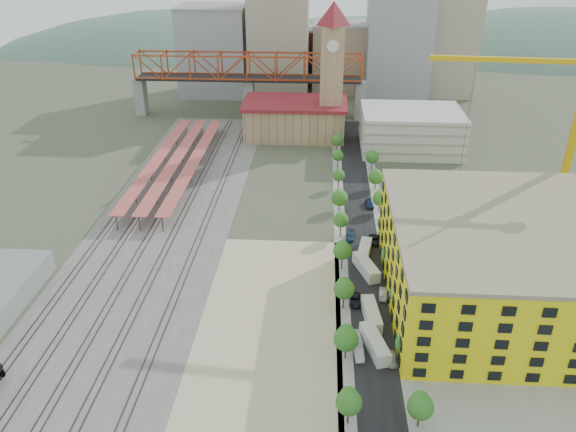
# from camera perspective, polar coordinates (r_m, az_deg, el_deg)

# --- Properties ---
(ground) EXTENTS (400.00, 400.00, 0.00)m
(ground) POSITION_cam_1_polar(r_m,az_deg,el_deg) (138.47, 1.00, -3.03)
(ground) COLOR #474C38
(ground) RESTS_ON ground
(ballast_strip) EXTENTS (36.00, 165.00, 0.06)m
(ballast_strip) POSITION_cam_1_polar(r_m,az_deg,el_deg) (159.11, -11.75, 0.64)
(ballast_strip) COLOR #605E59
(ballast_strip) RESTS_ON ground
(dirt_lot) EXTENTS (28.00, 67.00, 0.06)m
(dirt_lot) POSITION_cam_1_polar(r_m,az_deg,el_deg) (112.70, -1.84, -11.06)
(dirt_lot) COLOR tan
(dirt_lot) RESTS_ON ground
(street_asphalt) EXTENTS (12.00, 170.00, 0.06)m
(street_asphalt) POSITION_cam_1_polar(r_m,az_deg,el_deg) (151.89, 7.31, -0.33)
(street_asphalt) COLOR black
(street_asphalt) RESTS_ON ground
(sidewalk_west) EXTENTS (3.00, 170.00, 0.04)m
(sidewalk_west) POSITION_cam_1_polar(r_m,az_deg,el_deg) (151.60, 5.24, -0.27)
(sidewalk_west) COLOR gray
(sidewalk_west) RESTS_ON ground
(sidewalk_east) EXTENTS (3.00, 170.00, 0.04)m
(sidewalk_east) POSITION_cam_1_polar(r_m,az_deg,el_deg) (152.39, 9.37, -0.39)
(sidewalk_east) COLOR gray
(sidewalk_east) RESTS_ON ground
(construction_pad) EXTENTS (50.00, 90.00, 0.06)m
(construction_pad) POSITION_cam_1_polar(r_m,az_deg,el_deg) (127.92, 21.33, -7.98)
(construction_pad) COLOR gray
(construction_pad) RESTS_ON ground
(rail_tracks) EXTENTS (26.56, 160.00, 0.18)m
(rail_tracks) POSITION_cam_1_polar(r_m,az_deg,el_deg) (159.53, -12.38, 0.70)
(rail_tracks) COLOR #382B23
(rail_tracks) RESTS_ON ground
(platform_canopies) EXTENTS (16.00, 80.00, 4.12)m
(platform_canopies) POSITION_cam_1_polar(r_m,az_deg,el_deg) (183.02, -11.30, 5.66)
(platform_canopies) COLOR #C44B4E
(platform_canopies) RESTS_ON ground
(station_hall) EXTENTS (38.00, 24.00, 13.10)m
(station_hall) POSITION_cam_1_polar(r_m,az_deg,el_deg) (211.33, 0.71, 9.91)
(station_hall) COLOR tan
(station_hall) RESTS_ON ground
(clock_tower) EXTENTS (12.00, 12.00, 52.00)m
(clock_tower) POSITION_cam_1_polar(r_m,az_deg,el_deg) (203.61, 4.51, 15.56)
(clock_tower) COLOR tan
(clock_tower) RESTS_ON ground
(parking_garage) EXTENTS (34.00, 26.00, 14.00)m
(parking_garage) POSITION_cam_1_polar(r_m,az_deg,el_deg) (201.95, 12.36, 8.53)
(parking_garage) COLOR silver
(parking_garage) RESTS_ON ground
(truss_bridge) EXTENTS (94.00, 9.60, 25.60)m
(truss_bridge) POSITION_cam_1_polar(r_m,az_deg,el_deg) (232.07, -4.07, 14.55)
(truss_bridge) COLOR gray
(truss_bridge) RESTS_ON ground
(construction_building) EXTENTS (44.60, 50.60, 18.80)m
(construction_building) POSITION_cam_1_polar(r_m,az_deg,el_deg) (122.10, 20.72, -4.39)
(construction_building) COLOR #FFF015
(construction_building) RESTS_ON ground
(street_trees) EXTENTS (15.40, 124.40, 8.00)m
(street_trees) POSITION_cam_1_polar(r_m,az_deg,el_deg) (143.13, 7.51, -2.19)
(street_trees) COLOR #23661E
(street_trees) RESTS_ON ground
(skyline) EXTENTS (133.00, 46.00, 60.00)m
(skyline) POSITION_cam_1_polar(r_m,az_deg,el_deg) (265.90, 4.24, 17.06)
(skyline) COLOR #9EA0A3
(skyline) RESTS_ON ground
(distant_hills) EXTENTS (647.00, 264.00, 227.00)m
(distant_hills) POSITION_cam_1_polar(r_m,az_deg,el_deg) (409.75, 9.02, 5.60)
(distant_hills) COLOR #4C6B59
(distant_hills) RESTS_ON ground
(tower_crane) EXTENTS (47.51, 5.47, 50.75)m
(tower_crane) POSITION_cam_1_polar(r_m,az_deg,el_deg) (146.36, 26.24, 9.22)
(tower_crane) COLOR gold
(tower_crane) RESTS_ON ground
(site_trailer_a) EXTENTS (5.35, 10.56, 2.79)m
(site_trailer_a) POSITION_cam_1_polar(r_m,az_deg,el_deg) (107.50, 8.80, -12.71)
(site_trailer_a) COLOR silver
(site_trailer_a) RESTS_ON ground
(site_trailer_b) EXTENTS (3.78, 10.24, 2.74)m
(site_trailer_b) POSITION_cam_1_polar(r_m,az_deg,el_deg) (114.44, 8.47, -9.86)
(site_trailer_b) COLOR silver
(site_trailer_b) RESTS_ON ground
(site_trailer_c) EXTENTS (5.96, 10.49, 2.79)m
(site_trailer_c) POSITION_cam_1_polar(r_m,az_deg,el_deg) (128.70, 7.94, -5.17)
(site_trailer_c) COLOR silver
(site_trailer_c) RESTS_ON ground
(site_trailer_d) EXTENTS (4.27, 9.96, 2.64)m
(site_trailer_d) POSITION_cam_1_polar(r_m,az_deg,el_deg) (134.80, 7.75, -3.57)
(site_trailer_d) COLOR silver
(site_trailer_d) RESTS_ON ground
(car_0) EXTENTS (2.22, 4.32, 1.40)m
(car_0) POSITION_cam_1_polar(r_m,az_deg,el_deg) (109.57, 7.08, -12.15)
(car_0) COLOR white
(car_0) RESTS_ON ground
(car_1) EXTENTS (2.03, 4.94, 1.59)m
(car_1) POSITION_cam_1_polar(r_m,az_deg,el_deg) (106.18, 7.20, -13.61)
(car_1) COLOR #A3A4A8
(car_1) RESTS_ON ground
(car_2) EXTENTS (2.47, 5.23, 1.44)m
(car_2) POSITION_cam_1_polar(r_m,az_deg,el_deg) (119.07, 6.81, -8.47)
(car_2) COLOR black
(car_2) RESTS_ON ground
(car_3) EXTENTS (2.70, 5.33, 1.48)m
(car_3) POSITION_cam_1_polar(r_m,az_deg,el_deg) (141.97, 6.34, -2.04)
(car_3) COLOR navy
(car_3) RESTS_ON ground
(car_4) EXTENTS (1.76, 4.19, 1.41)m
(car_4) POSITION_cam_1_polar(r_m,az_deg,el_deg) (105.90, 10.57, -14.11)
(car_4) COLOR silver
(car_4) RESTS_ON ground
(car_5) EXTENTS (1.94, 4.68, 1.51)m
(car_5) POSITION_cam_1_polar(r_m,az_deg,el_deg) (121.49, 9.61, -7.86)
(car_5) COLOR #ADADB3
(car_5) RESTS_ON ground
(car_6) EXTENTS (2.77, 5.36, 1.44)m
(car_6) POSITION_cam_1_polar(r_m,az_deg,el_deg) (141.03, 8.80, -2.43)
(car_6) COLOR black
(car_6) RESTS_ON ground
(car_7) EXTENTS (2.56, 5.28, 1.48)m
(car_7) POSITION_cam_1_polar(r_m,az_deg,el_deg) (158.95, 8.26, 1.21)
(car_7) COLOR #1A294E
(car_7) RESTS_ON ground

